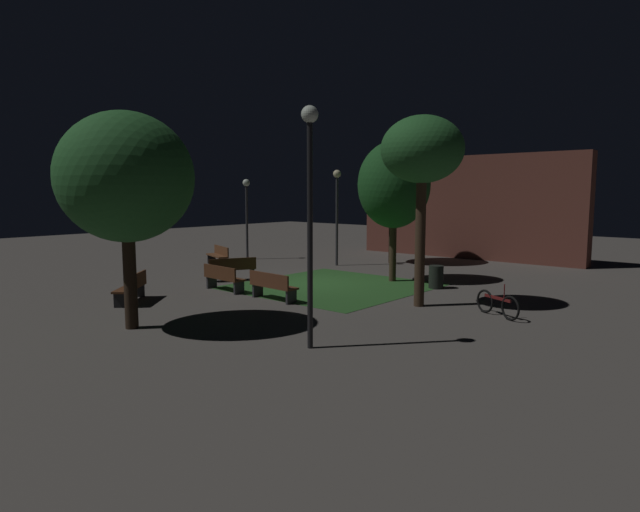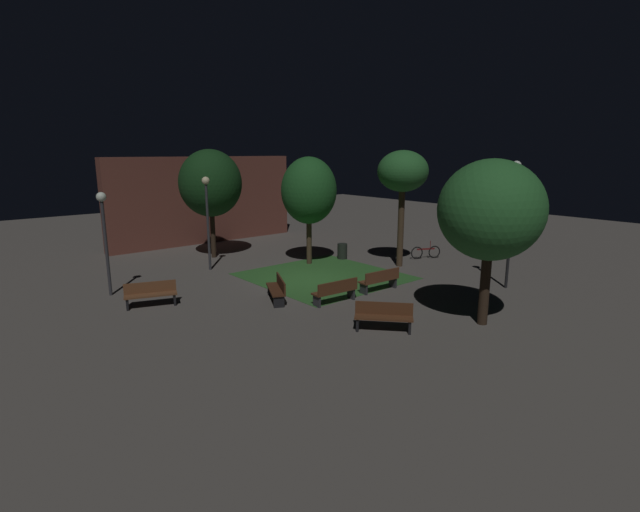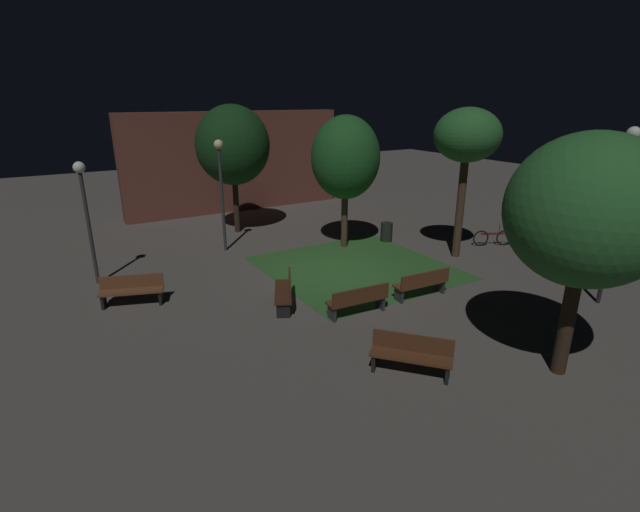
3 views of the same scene
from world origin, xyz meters
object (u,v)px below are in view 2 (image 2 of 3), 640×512
lamp_post_near_wall (513,204)px  trash_bin (342,251)px  tree_lawn_side (309,191)px  bench_lawn_edge (277,288)px  bench_front_right (151,293)px  lamp_post_plaza_east (104,225)px  bicycle (426,252)px  bench_near_trees (384,316)px  tree_near_wall (491,211)px  lamp_post_path_center (207,207)px  bench_back_row (336,291)px  tree_right_canopy (210,183)px  bench_front_left (380,279)px  tree_tall_center (403,173)px

lamp_post_near_wall → trash_bin: 8.93m
tree_lawn_side → bench_lawn_edge: bearing=-140.2°
bench_front_right → lamp_post_plaza_east: lamp_post_plaza_east is taller
bicycle → bench_near_trees: bearing=-149.5°
tree_near_wall → tree_lawn_side: bearing=84.3°
lamp_post_path_center → bench_back_row: bearing=-81.3°
tree_right_canopy → bench_near_trees: bearing=-94.3°
trash_bin → bicycle: 4.36m
tree_near_wall → bench_front_left: bearing=87.8°
tree_right_canopy → bench_lawn_edge: bearing=-101.9°
tree_lawn_side → bicycle: tree_lawn_side is taller
tree_tall_center → bicycle: size_ratio=3.67×
bench_back_row → tree_tall_center: bearing=20.0°
tree_tall_center → tree_lawn_side: 4.54m
bench_lawn_edge → lamp_post_path_center: bearing=87.1°
tree_lawn_side → lamp_post_path_center: 4.87m
bench_front_right → bench_lawn_edge: 4.56m
tree_lawn_side → trash_bin: bearing=-8.1°
bench_near_trees → tree_right_canopy: (0.96, 12.89, 3.39)m
bench_back_row → tree_right_canopy: 10.48m
lamp_post_plaza_east → bench_front_right: bearing=-73.6°
tree_right_canopy → lamp_post_near_wall: 14.45m
bench_back_row → tree_right_canopy: size_ratio=0.33×
bench_front_left → bicycle: 6.66m
bench_near_trees → lamp_post_near_wall: (7.37, -0.05, 2.95)m
tree_right_canopy → lamp_post_near_wall: (6.41, -12.94, -0.45)m
tree_near_wall → tree_lawn_side: size_ratio=1.01×
bench_front_left → tree_lawn_side: 6.41m
bench_front_right → tree_near_wall: tree_near_wall is taller
bench_back_row → lamp_post_path_center: size_ratio=0.42×
bench_near_trees → tree_right_canopy: bearing=85.7°
tree_near_wall → tree_lawn_side: (1.01, 10.18, -0.08)m
bench_near_trees → bench_lawn_edge: (-0.78, 4.60, 0.00)m
bicycle → trash_bin: bearing=140.5°
bench_near_trees → tree_near_wall: tree_near_wall is taller
lamp_post_plaza_east → bench_near_trees: bearing=-60.4°
lamp_post_plaza_east → bench_front_left: bearing=-37.4°
bench_lawn_edge → tree_tall_center: 8.73m
bench_lawn_edge → lamp_post_path_center: 6.46m
tree_near_wall → lamp_post_path_center: 12.70m
bench_near_trees → lamp_post_path_center: (-0.48, 10.55, 2.50)m
lamp_post_plaza_east → tree_tall_center: bearing=-18.6°
bicycle → lamp_post_path_center: bearing=152.3°
tree_near_wall → lamp_post_path_center: tree_near_wall is taller
bench_back_row → tree_lawn_side: 7.12m
tree_right_canopy → tree_tall_center: (5.98, -7.63, 0.62)m
tree_tall_center → tree_lawn_side: (-3.05, 3.25, -0.88)m
bench_front_left → bench_front_right: same height
bench_front_right → tree_near_wall: bearing=-49.1°
bench_front_left → lamp_post_path_center: size_ratio=0.42×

